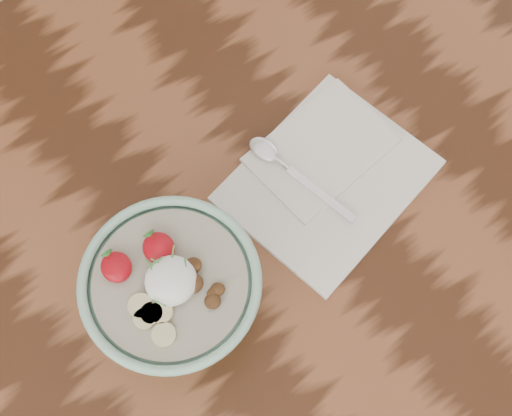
# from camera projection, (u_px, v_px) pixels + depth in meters

# --- Properties ---
(table) EXTENTS (1.60, 0.90, 0.75)m
(table) POSITION_uv_depth(u_px,v_px,m) (295.00, 191.00, 1.00)
(table) COLOR #371B0D
(table) RESTS_ON ground
(breakfast_bowl) EXTENTS (0.20, 0.20, 0.13)m
(breakfast_bowl) POSITION_uv_depth(u_px,v_px,m) (174.00, 292.00, 0.79)
(breakfast_bowl) COLOR #8CBDA6
(breakfast_bowl) RESTS_ON table
(napkin) EXTENTS (0.28, 0.24, 0.01)m
(napkin) POSITION_uv_depth(u_px,v_px,m) (326.00, 174.00, 0.91)
(napkin) COLOR white
(napkin) RESTS_ON table
(spoon) EXTENTS (0.06, 0.17, 0.01)m
(spoon) POSITION_uv_depth(u_px,v_px,m) (278.00, 160.00, 0.90)
(spoon) COLOR silver
(spoon) RESTS_ON napkin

